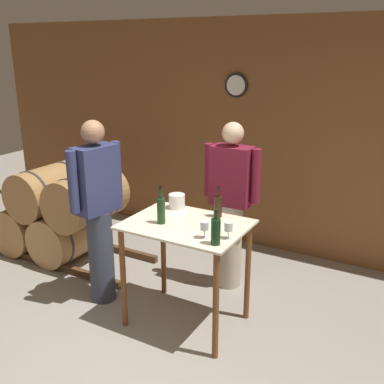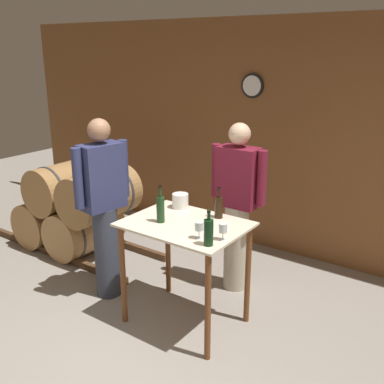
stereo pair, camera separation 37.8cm
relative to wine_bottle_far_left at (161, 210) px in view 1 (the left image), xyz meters
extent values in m
plane|color=gray|center=(0.22, -0.71, -1.07)|extent=(14.00, 14.00, 0.00)
cube|color=brown|center=(0.22, 2.00, 0.28)|extent=(8.40, 0.05, 2.70)
cylinder|color=black|center=(-0.22, 1.96, 0.87)|extent=(0.28, 0.03, 0.28)
cylinder|color=white|center=(-0.22, 1.94, 0.87)|extent=(0.23, 0.01, 0.23)
cube|color=#4C331E|center=(-1.97, 0.25, -1.03)|extent=(2.56, 0.06, 0.08)
cube|color=#4C331E|center=(-1.97, 0.92, -1.03)|extent=(2.56, 0.06, 0.08)
cylinder|color=#AD7F4C|center=(-2.27, 0.59, -0.79)|extent=(0.57, 0.83, 0.57)
cylinder|color=#38383D|center=(-2.27, 0.34, -0.79)|extent=(0.58, 0.03, 0.58)
cylinder|color=#38383D|center=(-2.27, 0.84, -0.79)|extent=(0.58, 0.03, 0.58)
cylinder|color=tan|center=(-1.67, 0.59, -0.79)|extent=(0.57, 0.83, 0.57)
cylinder|color=#38383D|center=(-1.67, 0.34, -0.79)|extent=(0.58, 0.03, 0.58)
cylinder|color=#38383D|center=(-1.67, 0.84, -0.79)|extent=(0.58, 0.03, 0.58)
cylinder|color=#9E7242|center=(-1.97, 0.59, -0.31)|extent=(0.57, 0.83, 0.57)
cylinder|color=#38383D|center=(-1.97, 0.34, -0.31)|extent=(0.58, 0.03, 0.58)
cylinder|color=#38383D|center=(-1.97, 0.84, -0.31)|extent=(0.58, 0.03, 0.58)
cylinder|color=#9E7242|center=(-1.37, 0.59, -0.31)|extent=(0.57, 0.83, 0.57)
cylinder|color=#38383D|center=(-1.37, 0.34, -0.31)|extent=(0.58, 0.03, 0.58)
cylinder|color=#38383D|center=(-1.37, 0.84, -0.31)|extent=(0.58, 0.03, 0.58)
cube|color=beige|center=(0.18, 0.10, -0.13)|extent=(1.01, 0.76, 0.02)
cylinder|color=brown|center=(-0.26, -0.22, -0.61)|extent=(0.05, 0.05, 0.93)
cylinder|color=brown|center=(0.63, -0.22, -0.61)|extent=(0.05, 0.05, 0.93)
cylinder|color=brown|center=(-0.26, 0.42, -0.61)|extent=(0.05, 0.05, 0.93)
cylinder|color=brown|center=(0.63, 0.42, -0.61)|extent=(0.05, 0.05, 0.93)
cylinder|color=#193819|center=(0.00, 0.00, -0.01)|extent=(0.07, 0.07, 0.22)
cylinder|color=#193819|center=(0.00, 0.00, 0.15)|extent=(0.02, 0.02, 0.10)
cylinder|color=black|center=(0.00, 0.00, 0.19)|extent=(0.03, 0.03, 0.02)
cylinder|color=black|center=(0.35, 0.37, -0.03)|extent=(0.07, 0.07, 0.18)
cylinder|color=black|center=(0.35, 0.37, 0.11)|extent=(0.02, 0.02, 0.09)
cylinder|color=black|center=(0.35, 0.37, 0.14)|extent=(0.03, 0.03, 0.02)
cylinder|color=black|center=(0.59, -0.15, -0.02)|extent=(0.07, 0.07, 0.20)
cylinder|color=black|center=(0.59, -0.15, 0.12)|extent=(0.02, 0.02, 0.08)
cylinder|color=black|center=(0.59, -0.15, 0.15)|extent=(0.03, 0.03, 0.02)
cylinder|color=silver|center=(0.46, -0.09, -0.12)|extent=(0.06, 0.06, 0.00)
cylinder|color=silver|center=(0.46, -0.09, -0.08)|extent=(0.01, 0.01, 0.07)
cylinder|color=silver|center=(0.46, -0.09, -0.02)|extent=(0.07, 0.07, 0.07)
cylinder|color=silver|center=(0.62, -0.01, -0.12)|extent=(0.06, 0.06, 0.00)
cylinder|color=silver|center=(0.62, -0.01, -0.09)|extent=(0.01, 0.01, 0.06)
cylinder|color=silver|center=(0.62, -0.01, -0.02)|extent=(0.07, 0.07, 0.07)
cylinder|color=white|center=(-0.08, 0.38, -0.06)|extent=(0.15, 0.15, 0.13)
cylinder|color=#333847|center=(-0.72, 0.03, -0.62)|extent=(0.24, 0.24, 0.92)
cube|color=navy|center=(-0.72, 0.03, 0.15)|extent=(0.29, 0.43, 0.62)
sphere|color=#9E7051|center=(-0.72, 0.03, 0.58)|extent=(0.21, 0.21, 0.21)
cylinder|color=navy|center=(-0.77, -0.21, 0.18)|extent=(0.09, 0.09, 0.56)
cylinder|color=navy|center=(-0.68, 0.28, 0.18)|extent=(0.09, 0.09, 0.56)
cylinder|color=#B7AD93|center=(0.24, 0.89, -0.63)|extent=(0.24, 0.24, 0.89)
cube|color=maroon|center=(0.24, 0.89, 0.11)|extent=(0.40, 0.22, 0.58)
sphere|color=beige|center=(0.24, 0.89, 0.52)|extent=(0.21, 0.21, 0.21)
cylinder|color=maroon|center=(0.49, 0.89, 0.14)|extent=(0.09, 0.09, 0.53)
cylinder|color=maroon|center=(-0.01, 0.89, 0.14)|extent=(0.09, 0.09, 0.53)
camera|label=1|loc=(1.95, -2.94, 1.30)|focal=42.00mm
camera|label=2|loc=(2.27, -2.73, 1.30)|focal=42.00mm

